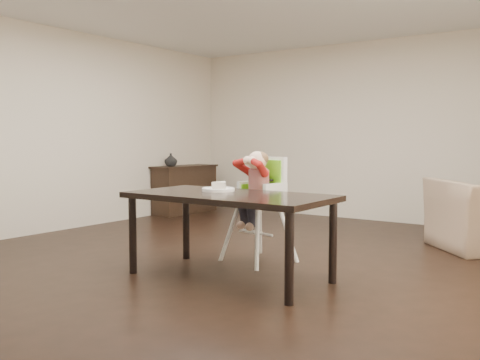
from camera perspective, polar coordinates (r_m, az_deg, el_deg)
name	(u,v)px	position (r m, az deg, el deg)	size (l,w,h in m)	color
ground	(231,262)	(5.39, -1.00, -8.77)	(7.00, 7.00, 0.00)	black
room_walls	(230,74)	(5.28, -1.03, 11.22)	(6.02, 7.02, 2.71)	beige
dining_table	(229,203)	(4.68, -1.17, -2.43)	(1.80, 0.90, 0.75)	black
high_chair	(261,184)	(5.33, 2.20, -0.42)	(0.56, 0.56, 1.11)	white
plate	(219,188)	(4.89, -2.24, -0.85)	(0.36, 0.36, 0.09)	white
sideboard	(185,189)	(8.98, -5.90, -0.96)	(0.44, 1.26, 0.79)	black
vase	(171,160)	(8.70, -7.39, 2.12)	(0.20, 0.21, 0.20)	#99999E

